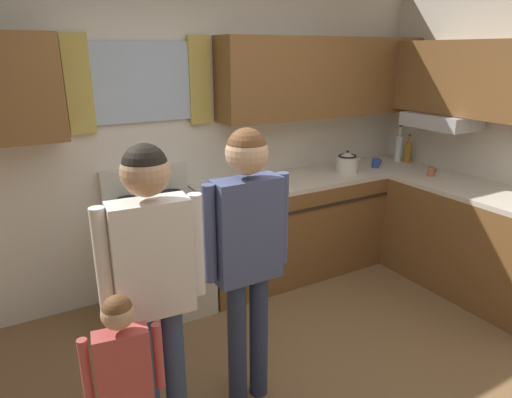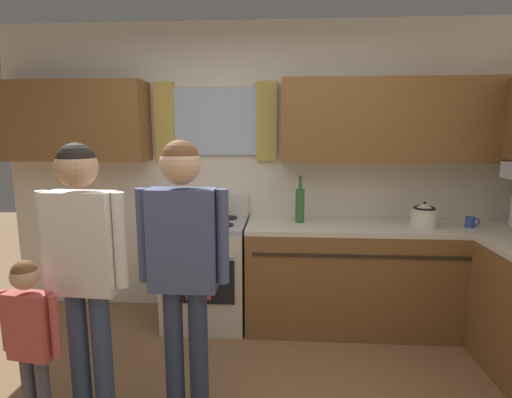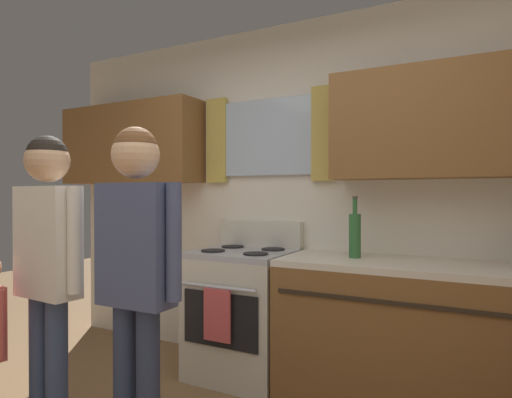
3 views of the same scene
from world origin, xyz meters
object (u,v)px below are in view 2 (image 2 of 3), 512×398
at_px(mug_cobalt_blue, 471,222).
at_px(small_child, 31,332).
at_px(stove_oven, 207,270).
at_px(bottle_wine_green, 300,205).
at_px(adult_in_plaid, 183,251).
at_px(adult_holding_child, 83,254).
at_px(stovetop_kettle, 424,215).

bearing_deg(mug_cobalt_blue, small_child, -153.44).
xyz_separation_m(stove_oven, small_child, (-0.63, -1.46, 0.18)).
relative_size(bottle_wine_green, small_child, 0.38).
relative_size(adult_in_plaid, small_child, 1.58).
distance_m(adult_holding_child, adult_in_plaid, 0.54).
height_order(adult_in_plaid, small_child, adult_in_plaid).
distance_m(bottle_wine_green, adult_holding_child, 1.78).
xyz_separation_m(stove_oven, bottle_wine_green, (0.80, 0.03, 0.58)).
relative_size(stovetop_kettle, adult_holding_child, 0.17).
xyz_separation_m(bottle_wine_green, adult_holding_child, (-1.22, -1.30, -0.04)).
xyz_separation_m(bottle_wine_green, mug_cobalt_blue, (1.36, -0.09, -0.11)).
height_order(stove_oven, stovetop_kettle, stovetop_kettle).
relative_size(bottle_wine_green, stovetop_kettle, 1.44).
bearing_deg(stove_oven, small_child, -113.28).
bearing_deg(stovetop_kettle, stove_oven, 177.71).
relative_size(stove_oven, small_child, 1.07).
distance_m(mug_cobalt_blue, stovetop_kettle, 0.37).
xyz_separation_m(bottle_wine_green, adult_in_plaid, (-0.68, -1.24, -0.03)).
bearing_deg(mug_cobalt_blue, stove_oven, 178.22).
height_order(stove_oven, small_child, stove_oven).
height_order(bottle_wine_green, small_child, bottle_wine_green).
height_order(mug_cobalt_blue, small_child, small_child).
bearing_deg(adult_in_plaid, mug_cobalt_blue, 29.37).
distance_m(mug_cobalt_blue, adult_holding_child, 2.84).
height_order(adult_holding_child, adult_in_plaid, adult_in_plaid).
xyz_separation_m(mug_cobalt_blue, stovetop_kettle, (-0.37, -0.00, 0.05)).
bearing_deg(stove_oven, bottle_wine_green, 1.94).
bearing_deg(stovetop_kettle, adult_in_plaid, -145.65).
bearing_deg(small_child, stovetop_kettle, 29.86).
distance_m(bottle_wine_green, small_child, 2.10).
height_order(stove_oven, adult_in_plaid, adult_in_plaid).
distance_m(bottle_wine_green, stovetop_kettle, 1.00).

